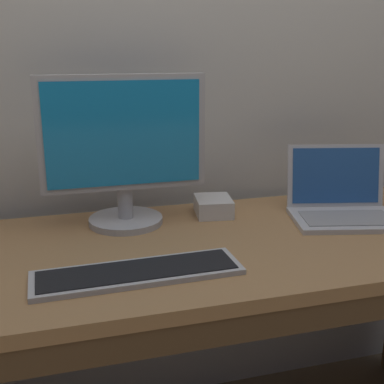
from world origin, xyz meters
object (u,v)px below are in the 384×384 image
object	(u,v)px
laptop_silver	(342,204)
wired_keyboard	(138,272)
external_monitor	(124,148)
external_drive_box	(213,206)

from	to	relation	value
laptop_silver	wired_keyboard	xyz separation A→B (m)	(-0.66, -0.23, -0.04)
laptop_silver	external_monitor	bearing A→B (deg)	170.07
wired_keyboard	external_drive_box	xyz separation A→B (m)	(0.30, 0.36, 0.02)
laptop_silver	external_monitor	world-z (taller)	external_monitor
external_monitor	wired_keyboard	size ratio (longest dim) A/B	0.97
laptop_silver	wired_keyboard	bearing A→B (deg)	-161.08
external_monitor	external_drive_box	world-z (taller)	external_monitor
wired_keyboard	external_drive_box	distance (m)	0.47
external_monitor	external_drive_box	size ratio (longest dim) A/B	3.64
external_monitor	wired_keyboard	world-z (taller)	external_monitor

